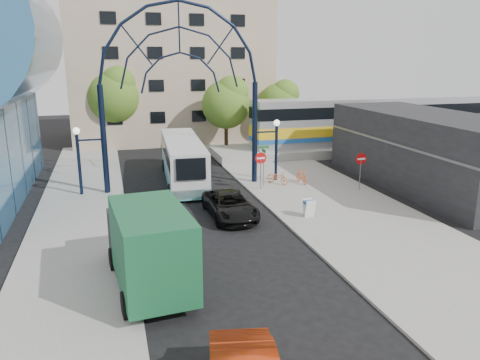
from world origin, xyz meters
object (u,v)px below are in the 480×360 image
object	(u,v)px
train_car	(381,120)
street_name_sign	(264,157)
tree_north_b	(114,94)
do_not_enter_sign	(361,163)
bike_near_a	(278,177)
green_truck	(148,245)
sandwich_board	(309,206)
stop_sign	(261,161)
bike_near_b	(302,176)
tree_north_c	(280,102)
tree_north_a	(227,102)
city_bus	(183,160)
black_suv	(230,205)
gateway_arch	(180,58)

from	to	relation	value
train_car	street_name_sign	bearing A→B (deg)	-147.58
street_name_sign	tree_north_b	size ratio (longest dim) A/B	0.35
do_not_enter_sign	bike_near_a	xyz separation A→B (m)	(-4.63, 2.97, -1.40)
train_car	tree_north_b	distance (m)	25.27
train_car	green_truck	bearing A→B (deg)	-137.61
sandwich_board	do_not_enter_sign	bearing A→B (deg)	36.68
street_name_sign	stop_sign	bearing A→B (deg)	-123.64
sandwich_board	bike_near_b	xyz separation A→B (m)	(2.42, 6.69, -0.13)
green_truck	tree_north_c	bearing A→B (deg)	55.24
street_name_sign	bike_near_a	bearing A→B (deg)	17.34
tree_north_a	city_bus	bearing A→B (deg)	-120.26
city_bus	black_suv	size ratio (longest dim) A/B	2.22
do_not_enter_sign	tree_north_a	size ratio (longest dim) A/B	0.35
gateway_arch	black_suv	distance (m)	10.34
stop_sign	train_car	distance (m)	18.22
bike_near_b	black_suv	bearing A→B (deg)	-144.13
sandwich_board	street_name_sign	bearing A→B (deg)	93.46
street_name_sign	bike_near_b	bearing A→B (deg)	1.37
do_not_enter_sign	bike_near_a	distance (m)	5.68
gateway_arch	stop_sign	distance (m)	8.37
sandwich_board	tree_north_a	world-z (taller)	tree_north_a
do_not_enter_sign	train_car	distance (m)	15.03
gateway_arch	bike_near_a	xyz separation A→B (m)	(6.37, -1.04, -7.98)
bike_near_b	sandwich_board	bearing A→B (deg)	-112.73
tree_north_c	bike_near_a	bearing A→B (deg)	-111.04
do_not_enter_sign	tree_north_a	bearing A→B (deg)	107.03
gateway_arch	sandwich_board	size ratio (longest dim) A/B	13.80
street_name_sign	tree_north_b	distance (m)	19.81
street_name_sign	train_car	xyz separation A→B (m)	(14.80, 9.40, 0.77)
bike_near_a	city_bus	bearing A→B (deg)	119.11
do_not_enter_sign	black_suv	distance (m)	9.90
stop_sign	tree_north_b	world-z (taller)	tree_north_b
tree_north_b	tree_north_a	bearing A→B (deg)	-21.80
gateway_arch	bike_near_a	size ratio (longest dim) A/B	7.92
tree_north_a	black_suv	xyz separation A→B (m)	(-4.61, -18.47, -3.91)
street_name_sign	city_bus	distance (m)	5.95
do_not_enter_sign	tree_north_c	distance (m)	18.11
train_car	bike_near_a	world-z (taller)	train_car
bike_near_a	do_not_enter_sign	bearing A→B (deg)	-67.96
tree_north_b	city_bus	bearing A→B (deg)	-73.57
bike_near_a	train_car	bearing A→B (deg)	-1.79
street_name_sign	sandwich_board	xyz separation A→B (m)	(0.40, -6.62, -1.39)
do_not_enter_sign	tree_north_b	world-z (taller)	tree_north_b
stop_sign	bike_near_a	distance (m)	2.33
bike_near_a	green_truck	bearing A→B (deg)	-163.83
do_not_enter_sign	tree_north_b	bearing A→B (deg)	126.74
do_not_enter_sign	green_truck	distance (m)	17.37
black_suv	bike_near_b	distance (m)	8.34
sandwich_board	tree_north_b	bearing A→B (deg)	111.59
do_not_enter_sign	train_car	bearing A→B (deg)	53.13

